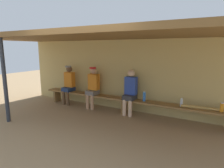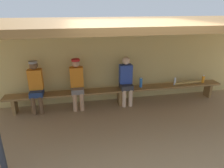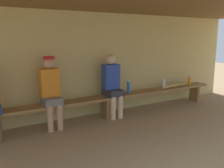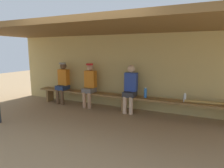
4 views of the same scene
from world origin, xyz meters
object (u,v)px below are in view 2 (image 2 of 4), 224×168
(water_bottle_clear, at_px, (141,82))
(baseball_bat, at_px, (188,83))
(player_middle, at_px, (126,79))
(water_bottle_orange, at_px, (203,79))
(bench, at_px, (120,91))
(player_shirtless_tan, at_px, (77,82))
(player_in_white, at_px, (36,84))
(water_bottle_blue, at_px, (175,81))

(water_bottle_clear, height_order, baseball_bat, water_bottle_clear)
(player_middle, relative_size, water_bottle_orange, 5.81)
(player_middle, height_order, baseball_bat, player_middle)
(bench, height_order, water_bottle_clear, water_bottle_clear)
(player_shirtless_tan, bearing_deg, player_in_white, 180.00)
(bench, distance_m, water_bottle_clear, 0.65)
(player_middle, bearing_deg, player_shirtless_tan, 179.98)
(bench, xyz_separation_m, water_bottle_blue, (1.62, -0.01, 0.18))
(baseball_bat, bearing_deg, player_shirtless_tan, 175.59)
(player_shirtless_tan, relative_size, player_middle, 1.01)
(water_bottle_clear, bearing_deg, player_middle, -177.95)
(water_bottle_blue, xyz_separation_m, water_bottle_orange, (0.91, 0.01, 0.00))
(water_bottle_blue, relative_size, baseball_bat, 0.25)
(bench, relative_size, water_bottle_clear, 21.13)
(player_middle, xyz_separation_m, baseball_bat, (1.88, -0.00, -0.24))
(water_bottle_clear, bearing_deg, bench, -178.26)
(water_bottle_clear, bearing_deg, baseball_bat, -0.73)
(player_middle, xyz_separation_m, water_bottle_blue, (1.45, -0.01, -0.16))
(player_shirtless_tan, height_order, baseball_bat, player_shirtless_tan)
(player_in_white, height_order, player_shirtless_tan, same)
(player_shirtless_tan, xyz_separation_m, player_middle, (1.32, -0.00, -0.02))
(water_bottle_orange, bearing_deg, player_in_white, 179.94)
(player_in_white, height_order, water_bottle_orange, player_in_white)
(water_bottle_blue, bearing_deg, player_shirtless_tan, 179.69)
(player_shirtless_tan, distance_m, baseball_bat, 3.21)
(bench, relative_size, baseball_bat, 6.73)
(player_in_white, relative_size, player_shirtless_tan, 1.00)
(bench, bearing_deg, baseball_bat, -0.00)
(player_middle, distance_m, water_bottle_orange, 2.36)
(water_bottle_clear, xyz_separation_m, water_bottle_orange, (1.92, -0.02, -0.03))
(bench, height_order, player_in_white, player_in_white)
(player_shirtless_tan, distance_m, water_bottle_clear, 1.76)
(player_shirtless_tan, xyz_separation_m, water_bottle_orange, (3.67, -0.01, -0.18))
(player_middle, height_order, water_bottle_orange, player_middle)
(water_bottle_clear, distance_m, baseball_bat, 1.45)
(water_bottle_orange, bearing_deg, water_bottle_clear, 179.40)
(player_middle, bearing_deg, water_bottle_clear, 2.05)
(player_in_white, xyz_separation_m, baseball_bat, (4.23, -0.00, -0.25))
(player_shirtless_tan, bearing_deg, water_bottle_clear, 0.49)
(water_bottle_clear, bearing_deg, water_bottle_blue, -1.69)
(player_shirtless_tan, relative_size, water_bottle_clear, 4.74)
(player_shirtless_tan, height_order, water_bottle_orange, player_shirtless_tan)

